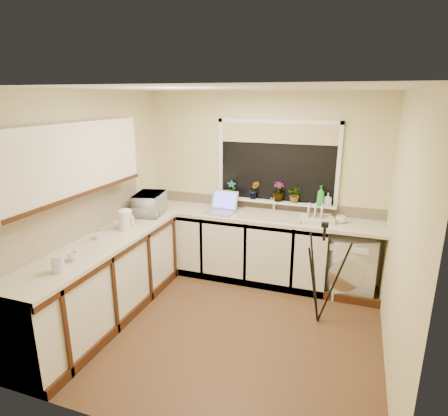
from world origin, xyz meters
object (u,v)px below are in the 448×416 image
washing_machine (347,264)px  plant_d (295,195)px  plant_a (232,189)px  cup_back (341,219)px  kettle (125,220)px  laptop (222,207)px  tripod (321,274)px  soap_bottle_green (321,196)px  cup_left (73,256)px  glass_jug (58,264)px  plant_c (279,192)px  soap_bottle_clear (328,200)px  plant_b (254,190)px  steel_jar (98,235)px  microwave (150,204)px

washing_machine → plant_d: (-0.72, 0.19, 0.79)m
plant_a → cup_back: bearing=-7.4°
plant_d → kettle: bearing=-144.0°
laptop → plant_d: size_ratio=1.86×
laptop → tripod: laptop is taller
soap_bottle_green → tripod: bearing=-81.7°
cup_left → cup_back: bearing=40.6°
tripod → plant_d: size_ratio=5.32×
glass_jug → plant_c: (1.45, 2.41, 0.20)m
tripod → cup_back: size_ratio=9.70×
washing_machine → cup_back: (-0.12, -0.02, 0.58)m
washing_machine → plant_c: (-0.94, 0.18, 0.81)m
tripod → laptop: bearing=145.8°
laptop → plant_a: 0.30m
plant_c → soap_bottle_clear: (0.63, -0.02, -0.05)m
tripod → plant_b: bearing=129.9°
plant_a → plant_b: (0.31, 0.02, 0.01)m
plant_c → plant_d: bearing=1.1°
laptop → soap_bottle_clear: 1.37m
steel_jar → soap_bottle_clear: 2.78m
microwave → plant_b: 1.39m
microwave → tripod: bearing=-111.1°
cup_back → cup_left: 3.04m
soap_bottle_green → cup_left: bearing=-133.2°
plant_c → cup_left: plant_c is taller
soap_bottle_green → soap_bottle_clear: soap_bottle_green is taller
tripod → soap_bottle_clear: size_ratio=6.85×
washing_machine → kettle: (-2.46, -1.08, 0.64)m
soap_bottle_green → kettle: bearing=-148.9°
steel_jar → soap_bottle_clear: bearing=35.5°
cup_back → soap_bottle_clear: bearing=134.8°
microwave → cup_back: microwave is taller
tripod → cup_back: bearing=75.3°
glass_jug → plant_d: size_ratio=0.72×
plant_c → cup_left: 2.65m
glass_jug → cup_left: size_ratio=1.63×
laptop → soap_bottle_clear: bearing=14.0°
soap_bottle_green → plant_c: bearing=178.6°
cup_back → kettle: bearing=-155.7°
tripod → glass_jug: tripod is taller
cup_back → cup_left: cup_back is taller
plant_d → cup_left: 2.78m
kettle → soap_bottle_green: size_ratio=0.87×
plant_c → cup_back: bearing=-13.9°
plant_c → plant_a: bearing=-178.8°
cup_left → microwave: bearing=92.6°
plant_b → cup_left: plant_b is taller
cup_back → plant_c: bearing=166.1°
tripod → cup_left: bearing=-157.0°
washing_machine → tripod: size_ratio=0.65×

